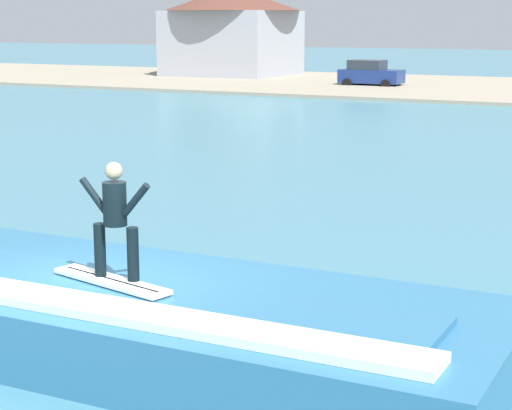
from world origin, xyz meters
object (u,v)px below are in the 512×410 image
wave_crest (140,317)px  house_with_chimney (232,28)px  surfer (115,214)px  car_near_shore (370,74)px  surfboard (111,281)px

wave_crest → house_with_chimney: house_with_chimney is taller
surfer → car_near_shore: size_ratio=0.38×
wave_crest → house_with_chimney: bearing=117.0°
surfer → car_near_shore: bearing=105.8°
wave_crest → surfboard: (-0.21, -0.37, 0.59)m
car_near_shore → surfboard: bearing=-74.3°
house_with_chimney → surfboard: bearing=-63.4°
car_near_shore → surfer: bearing=-74.2°
wave_crest → car_near_shore: (-13.91, 48.46, 0.45)m
surfer → wave_crest: bearing=63.1°
car_near_shore → wave_crest: bearing=-74.0°
wave_crest → surfboard: bearing=-119.8°
surfer → car_near_shore: 50.68m
surfboard → house_with_chimney: (-27.33, 54.48, 2.77)m
surfboard → surfer: size_ratio=1.28×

